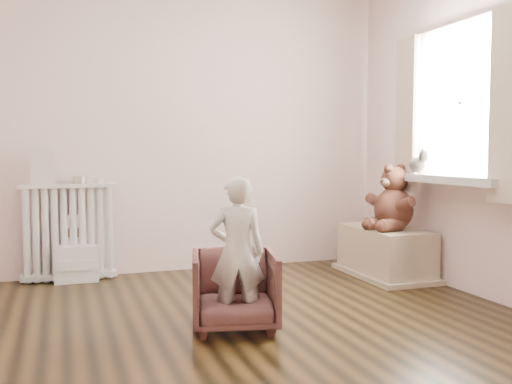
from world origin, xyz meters
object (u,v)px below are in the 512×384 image
object	(u,v)px
radiator	(69,234)
plush_cat	(419,162)
toy_vanity	(76,248)
toy_bench	(385,253)
child	(237,253)
teddy_bear	(394,200)
armchair	(235,290)

from	to	relation	value
radiator	plush_cat	xyz separation A→B (m)	(2.75, -0.98, 0.61)
toy_vanity	toy_bench	distance (m)	2.64
child	plush_cat	xyz separation A→B (m)	(1.81, 0.78, 0.52)
child	plush_cat	size ratio (longest dim) A/B	3.82
toy_vanity	toy_bench	size ratio (longest dim) A/B	0.62
child	toy_bench	size ratio (longest dim) A/B	1.02
child	teddy_bear	distance (m)	1.94
toy_vanity	toy_bench	xyz separation A→B (m)	(2.55, -0.68, -0.08)
toy_bench	plush_cat	distance (m)	0.86
toy_vanity	armchair	bearing A→B (deg)	-62.30
toy_vanity	teddy_bear	distance (m)	2.71
child	radiator	bearing A→B (deg)	-49.06
teddy_bear	toy_vanity	bearing A→B (deg)	149.45
toy_vanity	toy_bench	world-z (taller)	toy_vanity
armchair	child	distance (m)	0.24
radiator	toy_vanity	xyz separation A→B (m)	(0.05, -0.03, -0.11)
toy_vanity	child	size ratio (longest dim) A/B	0.61
child	toy_bench	world-z (taller)	child
radiator	toy_bench	distance (m)	2.71
plush_cat	armchair	bearing A→B (deg)	-144.61
radiator	teddy_bear	size ratio (longest dim) A/B	1.49
toy_bench	plush_cat	bearing A→B (deg)	-62.52
child	plush_cat	world-z (taller)	plush_cat
toy_bench	armchair	bearing A→B (deg)	-149.11
armchair	plush_cat	size ratio (longest dim) A/B	2.19
radiator	plush_cat	bearing A→B (deg)	-19.62
armchair	plush_cat	world-z (taller)	plush_cat
armchair	plush_cat	distance (m)	2.10
teddy_bear	plush_cat	bearing A→B (deg)	-64.28
radiator	plush_cat	size ratio (longest dim) A/B	3.39
plush_cat	teddy_bear	bearing A→B (deg)	142.58
toy_vanity	teddy_bear	bearing A→B (deg)	-17.11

